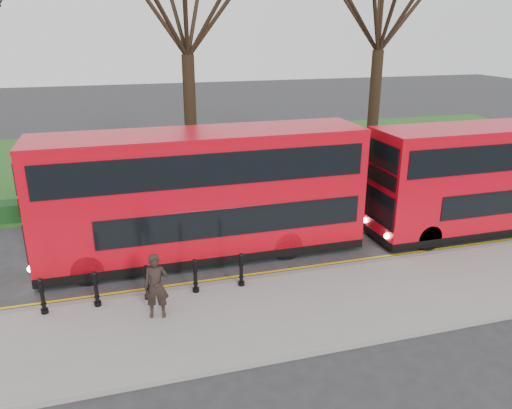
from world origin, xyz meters
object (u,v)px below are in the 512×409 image
object	(u,v)px
bollard_row	(147,283)
bus_rear	(500,178)
pedestrian	(156,286)
bus_lead	(203,196)

from	to	relation	value
bollard_row	bus_rear	distance (m)	13.72
bus_rear	pedestrian	bearing A→B (deg)	-167.38
bollard_row	bus_rear	bearing A→B (deg)	8.25
bollard_row	bus_rear	xyz separation A→B (m)	(13.50, 1.96, 1.42)
bus_lead	pedestrian	xyz separation A→B (m)	(-1.98, -3.75, -1.13)
bus_lead	bus_rear	distance (m)	11.37
bollard_row	pedestrian	bearing A→B (deg)	-79.77
bollard_row	pedestrian	size ratio (longest dim) A/B	3.16
bus_lead	bus_rear	world-z (taller)	bus_lead
bollard_row	bus_rear	world-z (taller)	bus_rear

